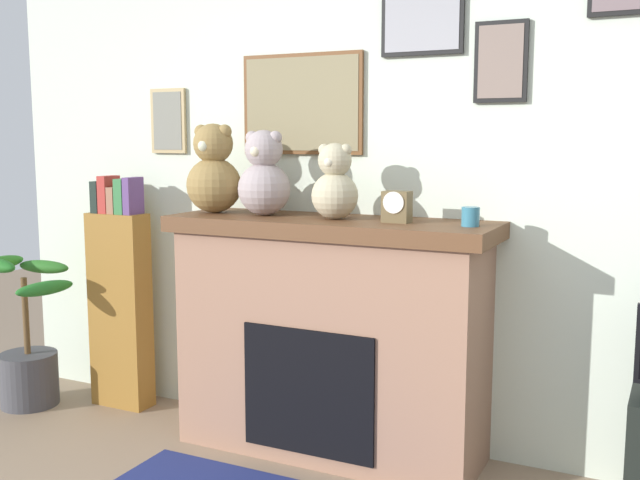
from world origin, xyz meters
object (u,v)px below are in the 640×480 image
Objects in this scene: bookshelf at (120,300)px; potted_plant at (27,353)px; teddy_bear_cream at (264,177)px; fireplace at (330,336)px; candle_jar at (471,217)px; teddy_bear_tan at (214,173)px; teddy_bear_grey at (335,185)px; mantel_clock at (396,207)px.

bookshelf is 0.65m from potted_plant.
teddy_bear_cream is at bearing -4.01° from bookshelf.
fireplace is 1.80× the size of potted_plant.
potted_plant is at bearing -176.03° from candle_jar.
teddy_bear_tan reaches higher than teddy_bear_cream.
fireplace is at bearing -2.22° from bookshelf.
potted_plant is at bearing -171.67° from teddy_bear_tan.
teddy_bear_grey is (1.43, -0.07, 0.72)m from bookshelf.
fireplace is 4.45× the size of teddy_bear_grey.
teddy_bear_tan is at bearing -179.99° from teddy_bear_grey.
potted_plant is 1.89m from teddy_bear_cream.
candle_jar is at bearing 0.02° from teddy_bear_tan.
candle_jar is at bearing -1.44° from fireplace.
bookshelf is at bearing 177.10° from teddy_bear_grey.
teddy_bear_tan is 0.31m from teddy_bear_cream.
bookshelf is (-1.40, 0.05, 0.04)m from fireplace.
bookshelf reaches higher than potted_plant.
mantel_clock is 1.03m from teddy_bear_tan.
bookshelf is 1.28m from teddy_bear_cream.
teddy_bear_cream is (-0.37, -0.02, 0.79)m from fireplace.
teddy_bear_tan is at bearing -178.44° from fireplace.
bookshelf reaches higher than fireplace.
bookshelf is at bearing 174.31° from teddy_bear_tan.
mantel_clock is at bearing -0.22° from teddy_bear_grey.
candle_jar is 1.39m from teddy_bear_tan.
teddy_bear_cream reaches higher than mantel_clock.
teddy_bear_cream reaches higher than candle_jar.
teddy_bear_tan is (-1.38, -0.00, 0.17)m from candle_jar.
teddy_bear_grey reaches higher than fireplace.
teddy_bear_cream reaches higher than teddy_bear_grey.
mantel_clock is 0.34× the size of teddy_bear_cream.
fireplace is 1.05m from teddy_bear_tan.
teddy_bear_cream is at bearing 0.01° from teddy_bear_tan.
candle_jar is at bearing 0.04° from teddy_bear_grey.
teddy_bear_grey is at bearing -2.90° from bookshelf.
teddy_bear_cream is at bearing -179.99° from teddy_bear_grey.
bookshelf is 2.94× the size of teddy_bear_tan.
fireplace is 1.40m from bookshelf.
bookshelf is at bearing 177.78° from fireplace.
bookshelf is 1.50× the size of potted_plant.
bookshelf is 3.71× the size of teddy_bear_grey.
bookshelf is at bearing 177.59° from mantel_clock.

